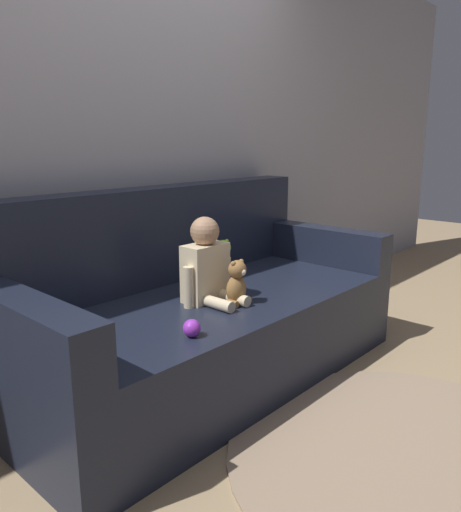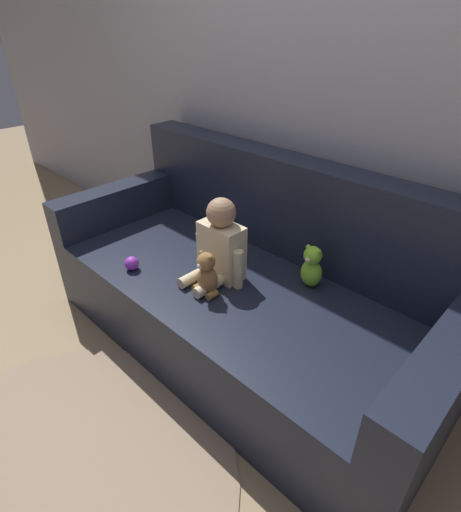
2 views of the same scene
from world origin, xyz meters
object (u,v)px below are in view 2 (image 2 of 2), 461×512
(teddy_bear_brown, at_px, (207,274))
(toy_ball, at_px, (132,263))
(person_baby, at_px, (220,246))
(plush_toy_side, at_px, (312,267))
(couch, at_px, (246,291))

(teddy_bear_brown, bearing_deg, toy_ball, -162.39)
(toy_ball, bearing_deg, person_baby, 37.08)
(teddy_bear_brown, height_order, toy_ball, teddy_bear_brown)
(person_baby, height_order, plush_toy_side, person_baby)
(plush_toy_side, bearing_deg, person_baby, -146.79)
(couch, bearing_deg, teddy_bear_brown, -93.96)
(toy_ball, bearing_deg, plush_toy_side, 35.18)
(couch, relative_size, plush_toy_side, 9.74)
(couch, xyz_separation_m, person_baby, (-0.08, -0.12, 0.30))
(person_baby, bearing_deg, couch, 56.99)
(teddy_bear_brown, height_order, plush_toy_side, teddy_bear_brown)
(plush_toy_side, distance_m, toy_ball, 0.91)
(plush_toy_side, height_order, toy_ball, plush_toy_side)
(couch, bearing_deg, plush_toy_side, 23.12)
(teddy_bear_brown, distance_m, toy_ball, 0.45)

